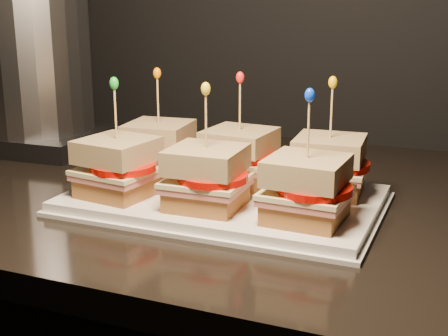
% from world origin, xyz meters
% --- Properties ---
extents(granite_slab, '(2.64, 0.75, 0.04)m').
position_xyz_m(granite_slab, '(-0.41, 1.64, 0.86)').
color(granite_slab, black).
rests_on(granite_slab, cabinet).
extents(platter, '(0.42, 0.26, 0.02)m').
position_xyz_m(platter, '(-0.56, 1.55, 0.89)').
color(platter, white).
rests_on(platter, granite_slab).
extents(platter_rim, '(0.43, 0.27, 0.01)m').
position_xyz_m(platter_rim, '(-0.56, 1.55, 0.88)').
color(platter_rim, white).
rests_on(platter_rim, granite_slab).
extents(sandwich_0_bread_bot, '(0.10, 0.10, 0.02)m').
position_xyz_m(sandwich_0_bread_bot, '(-0.69, 1.61, 0.91)').
color(sandwich_0_bread_bot, brown).
rests_on(sandwich_0_bread_bot, platter).
extents(sandwich_0_ham, '(0.11, 0.10, 0.01)m').
position_xyz_m(sandwich_0_ham, '(-0.69, 1.61, 0.92)').
color(sandwich_0_ham, '#BC5A54').
rests_on(sandwich_0_ham, sandwich_0_bread_bot).
extents(sandwich_0_cheese, '(0.11, 0.11, 0.01)m').
position_xyz_m(sandwich_0_cheese, '(-0.69, 1.61, 0.93)').
color(sandwich_0_cheese, beige).
rests_on(sandwich_0_cheese, sandwich_0_ham).
extents(sandwich_0_tomato, '(0.09, 0.09, 0.01)m').
position_xyz_m(sandwich_0_tomato, '(-0.68, 1.60, 0.94)').
color(sandwich_0_tomato, '#C30C03').
rests_on(sandwich_0_tomato, sandwich_0_cheese).
extents(sandwich_0_bread_top, '(0.10, 0.10, 0.03)m').
position_xyz_m(sandwich_0_bread_top, '(-0.69, 1.61, 0.96)').
color(sandwich_0_bread_top, '#542C0A').
rests_on(sandwich_0_bread_top, sandwich_0_tomato).
extents(sandwich_0_pick, '(0.00, 0.00, 0.09)m').
position_xyz_m(sandwich_0_pick, '(-0.69, 1.61, 1.00)').
color(sandwich_0_pick, tan).
rests_on(sandwich_0_pick, sandwich_0_bread_top).
extents(sandwich_0_frill, '(0.01, 0.01, 0.02)m').
position_xyz_m(sandwich_0_frill, '(-0.69, 1.61, 1.05)').
color(sandwich_0_frill, orange).
rests_on(sandwich_0_frill, sandwich_0_pick).
extents(sandwich_1_bread_bot, '(0.10, 0.10, 0.02)m').
position_xyz_m(sandwich_1_bread_bot, '(-0.56, 1.61, 0.91)').
color(sandwich_1_bread_bot, brown).
rests_on(sandwich_1_bread_bot, platter).
extents(sandwich_1_ham, '(0.11, 0.10, 0.01)m').
position_xyz_m(sandwich_1_ham, '(-0.56, 1.61, 0.92)').
color(sandwich_1_ham, '#BC5A54').
rests_on(sandwich_1_ham, sandwich_1_bread_bot).
extents(sandwich_1_cheese, '(0.11, 0.10, 0.01)m').
position_xyz_m(sandwich_1_cheese, '(-0.56, 1.61, 0.93)').
color(sandwich_1_cheese, beige).
rests_on(sandwich_1_cheese, sandwich_1_ham).
extents(sandwich_1_tomato, '(0.09, 0.09, 0.01)m').
position_xyz_m(sandwich_1_tomato, '(-0.55, 1.60, 0.94)').
color(sandwich_1_tomato, '#C30C03').
rests_on(sandwich_1_tomato, sandwich_1_cheese).
extents(sandwich_1_bread_top, '(0.10, 0.10, 0.03)m').
position_xyz_m(sandwich_1_bread_top, '(-0.56, 1.61, 0.96)').
color(sandwich_1_bread_top, '#542C0A').
rests_on(sandwich_1_bread_top, sandwich_1_tomato).
extents(sandwich_1_pick, '(0.00, 0.00, 0.09)m').
position_xyz_m(sandwich_1_pick, '(-0.56, 1.61, 1.00)').
color(sandwich_1_pick, tan).
rests_on(sandwich_1_pick, sandwich_1_bread_top).
extents(sandwich_1_frill, '(0.01, 0.01, 0.02)m').
position_xyz_m(sandwich_1_frill, '(-0.56, 1.61, 1.05)').
color(sandwich_1_frill, red).
rests_on(sandwich_1_frill, sandwich_1_pick).
extents(sandwich_2_bread_bot, '(0.10, 0.10, 0.02)m').
position_xyz_m(sandwich_2_bread_bot, '(-0.43, 1.61, 0.91)').
color(sandwich_2_bread_bot, brown).
rests_on(sandwich_2_bread_bot, platter).
extents(sandwich_2_ham, '(0.11, 0.10, 0.01)m').
position_xyz_m(sandwich_2_ham, '(-0.43, 1.61, 0.92)').
color(sandwich_2_ham, '#BC5A54').
rests_on(sandwich_2_ham, sandwich_2_bread_bot).
extents(sandwich_2_cheese, '(0.11, 0.10, 0.01)m').
position_xyz_m(sandwich_2_cheese, '(-0.43, 1.61, 0.93)').
color(sandwich_2_cheese, beige).
rests_on(sandwich_2_cheese, sandwich_2_ham).
extents(sandwich_2_tomato, '(0.09, 0.09, 0.01)m').
position_xyz_m(sandwich_2_tomato, '(-0.42, 1.60, 0.94)').
color(sandwich_2_tomato, '#C30C03').
rests_on(sandwich_2_tomato, sandwich_2_cheese).
extents(sandwich_2_bread_top, '(0.10, 0.10, 0.03)m').
position_xyz_m(sandwich_2_bread_top, '(-0.43, 1.61, 0.96)').
color(sandwich_2_bread_top, '#542C0A').
rests_on(sandwich_2_bread_top, sandwich_2_tomato).
extents(sandwich_2_pick, '(0.00, 0.00, 0.09)m').
position_xyz_m(sandwich_2_pick, '(-0.43, 1.61, 1.00)').
color(sandwich_2_pick, tan).
rests_on(sandwich_2_pick, sandwich_2_bread_top).
extents(sandwich_2_frill, '(0.01, 0.01, 0.02)m').
position_xyz_m(sandwich_2_frill, '(-0.43, 1.61, 1.05)').
color(sandwich_2_frill, '#F5B804').
rests_on(sandwich_2_frill, sandwich_2_pick).
extents(sandwich_3_bread_bot, '(0.10, 0.10, 0.02)m').
position_xyz_m(sandwich_3_bread_bot, '(-0.69, 1.49, 0.91)').
color(sandwich_3_bread_bot, brown).
rests_on(sandwich_3_bread_bot, platter).
extents(sandwich_3_ham, '(0.11, 0.11, 0.01)m').
position_xyz_m(sandwich_3_ham, '(-0.69, 1.49, 0.92)').
color(sandwich_3_ham, '#BC5A54').
rests_on(sandwich_3_ham, sandwich_3_bread_bot).
extents(sandwich_3_cheese, '(0.11, 0.11, 0.01)m').
position_xyz_m(sandwich_3_cheese, '(-0.69, 1.49, 0.93)').
color(sandwich_3_cheese, beige).
rests_on(sandwich_3_cheese, sandwich_3_ham).
extents(sandwich_3_tomato, '(0.09, 0.09, 0.01)m').
position_xyz_m(sandwich_3_tomato, '(-0.68, 1.48, 0.94)').
color(sandwich_3_tomato, '#C30C03').
rests_on(sandwich_3_tomato, sandwich_3_cheese).
extents(sandwich_3_bread_top, '(0.10, 0.10, 0.03)m').
position_xyz_m(sandwich_3_bread_top, '(-0.69, 1.49, 0.96)').
color(sandwich_3_bread_top, '#542C0A').
rests_on(sandwich_3_bread_top, sandwich_3_tomato).
extents(sandwich_3_pick, '(0.00, 0.00, 0.09)m').
position_xyz_m(sandwich_3_pick, '(-0.69, 1.49, 1.00)').
color(sandwich_3_pick, tan).
rests_on(sandwich_3_pick, sandwich_3_bread_top).
extents(sandwich_3_frill, '(0.01, 0.01, 0.02)m').
position_xyz_m(sandwich_3_frill, '(-0.69, 1.49, 1.05)').
color(sandwich_3_frill, green).
rests_on(sandwich_3_frill, sandwich_3_pick).
extents(sandwich_4_bread_bot, '(0.09, 0.09, 0.02)m').
position_xyz_m(sandwich_4_bread_bot, '(-0.56, 1.49, 0.91)').
color(sandwich_4_bread_bot, brown).
rests_on(sandwich_4_bread_bot, platter).
extents(sandwich_4_ham, '(0.10, 0.10, 0.01)m').
position_xyz_m(sandwich_4_ham, '(-0.56, 1.49, 0.92)').
color(sandwich_4_ham, '#BC5A54').
rests_on(sandwich_4_ham, sandwich_4_bread_bot).
extents(sandwich_4_cheese, '(0.10, 0.10, 0.01)m').
position_xyz_m(sandwich_4_cheese, '(-0.56, 1.49, 0.93)').
color(sandwich_4_cheese, beige).
rests_on(sandwich_4_cheese, sandwich_4_ham).
extents(sandwich_4_tomato, '(0.09, 0.09, 0.01)m').
position_xyz_m(sandwich_4_tomato, '(-0.55, 1.48, 0.94)').
color(sandwich_4_tomato, '#C30C03').
rests_on(sandwich_4_tomato, sandwich_4_cheese).
extents(sandwich_4_bread_top, '(0.09, 0.09, 0.03)m').
position_xyz_m(sandwich_4_bread_top, '(-0.56, 1.49, 0.96)').
color(sandwich_4_bread_top, '#542C0A').
rests_on(sandwich_4_bread_top, sandwich_4_tomato).
extents(sandwich_4_pick, '(0.00, 0.00, 0.09)m').
position_xyz_m(sandwich_4_pick, '(-0.56, 1.49, 1.00)').
color(sandwich_4_pick, tan).
rests_on(sandwich_4_pick, sandwich_4_bread_top).
extents(sandwich_4_frill, '(0.01, 0.01, 0.02)m').
position_xyz_m(sandwich_4_frill, '(-0.56, 1.49, 1.05)').
color(sandwich_4_frill, yellow).
rests_on(sandwich_4_frill, sandwich_4_pick).
extents(sandwich_5_bread_bot, '(0.09, 0.09, 0.02)m').
position_xyz_m(sandwich_5_bread_bot, '(-0.43, 1.49, 0.91)').
color(sandwich_5_bread_bot, brown).
rests_on(sandwich_5_bread_bot, platter).
extents(sandwich_5_ham, '(0.10, 0.10, 0.01)m').
position_xyz_m(sandwich_5_ham, '(-0.43, 1.49, 0.92)').
color(sandwich_5_ham, '#BC5A54').
rests_on(sandwich_5_ham, sandwich_5_bread_bot).
extents(sandwich_5_cheese, '(0.10, 0.10, 0.01)m').
position_xyz_m(sandwich_5_cheese, '(-0.43, 1.49, 0.93)').
color(sandwich_5_cheese, beige).
rests_on(sandwich_5_cheese, sandwich_5_ham).
extents(sandwich_5_tomato, '(0.09, 0.09, 0.01)m').
position_xyz_m(sandwich_5_tomato, '(-0.42, 1.48, 0.94)').
color(sandwich_5_tomato, '#C30C03').
rests_on(sandwich_5_tomato, sandwich_5_cheese).
extents(sandwich_5_bread_top, '(0.10, 0.10, 0.03)m').
position_xyz_m(sandwich_5_bread_top, '(-0.43, 1.49, 0.96)').
color(sandwich_5_bread_top, '#542C0A').
rests_on(sandwich_5_bread_top, sandwich_5_tomato).
extents(sandwich_5_pick, '(0.00, 0.00, 0.09)m').
position_xyz_m(sandwich_5_pick, '(-0.43, 1.49, 1.00)').
color(sandwich_5_pick, tan).
rests_on(sandwich_5_pick, sandwich_5_bread_top).
extents(sandwich_5_frill, '(0.01, 0.01, 0.02)m').
position_xyz_m(sandwich_5_frill, '(-0.43, 1.49, 1.05)').
color(sandwich_5_frill, '#0B39D8').
rests_on(sandwich_5_frill, sandwich_5_pick).
extents(appliance_base, '(0.28, 0.24, 0.03)m').
position_xyz_m(appliance_base, '(-1.04, 1.74, 0.89)').
color(appliance_base, '#262628').
rests_on(appliance_base, granite_slab).
extents(appliance_body, '(0.23, 0.23, 0.30)m').
position_xyz_m(appliance_body, '(-1.04, 1.74, 1.06)').
color(appliance_body, silver).
rests_on(appliance_body, appliance_base).
extents(appliance, '(0.27, 0.23, 0.35)m').
position_xyz_m(appliance, '(-1.04, 1.74, 1.05)').
color(appliance, silver).
rests_on(appliance, granite_slab).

